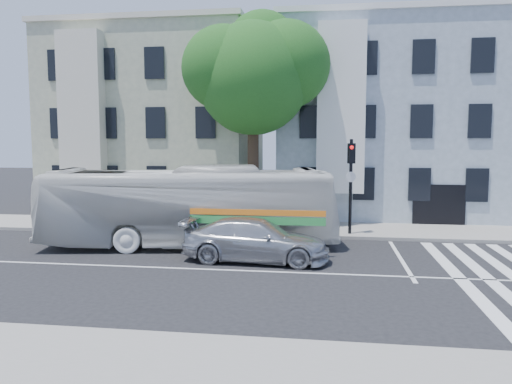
# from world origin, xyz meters

# --- Properties ---
(ground) EXTENTS (120.00, 120.00, 0.00)m
(ground) POSITION_xyz_m (0.00, 0.00, 0.00)
(ground) COLOR black
(ground) RESTS_ON ground
(sidewalk_far) EXTENTS (80.00, 4.00, 0.15)m
(sidewalk_far) POSITION_xyz_m (0.00, 8.00, 0.07)
(sidewalk_far) COLOR gray
(sidewalk_far) RESTS_ON ground
(sidewalk_near) EXTENTS (80.00, 4.00, 0.15)m
(sidewalk_near) POSITION_xyz_m (0.00, -8.00, 0.07)
(sidewalk_near) COLOR gray
(sidewalk_near) RESTS_ON ground
(building_left) EXTENTS (12.00, 10.00, 11.00)m
(building_left) POSITION_xyz_m (-7.00, 15.00, 5.50)
(building_left) COLOR gray
(building_left) RESTS_ON ground
(building_right) EXTENTS (12.00, 10.00, 11.00)m
(building_right) POSITION_xyz_m (7.00, 15.00, 5.50)
(building_right) COLOR #84939D
(building_right) RESTS_ON ground
(street_tree) EXTENTS (7.30, 5.90, 11.10)m
(street_tree) POSITION_xyz_m (0.06, 8.74, 7.83)
(street_tree) COLOR #2D2116
(street_tree) RESTS_ON ground
(bus) EXTENTS (4.83, 12.46, 3.39)m
(bus) POSITION_xyz_m (-1.95, 3.61, 1.69)
(bus) COLOR silver
(bus) RESTS_ON ground
(sedan) EXTENTS (2.50, 5.51, 1.56)m
(sedan) POSITION_xyz_m (1.15, 1.48, 0.78)
(sedan) COLOR #BBBDC3
(sedan) RESTS_ON ground
(hedge) EXTENTS (8.22, 3.88, 0.70)m
(hedge) POSITION_xyz_m (-1.91, 6.30, 0.50)
(hedge) COLOR #34601F
(hedge) RESTS_ON sidewalk_far
(traffic_signal) EXTENTS (0.45, 0.54, 4.50)m
(traffic_signal) POSITION_xyz_m (4.79, 6.63, 2.91)
(traffic_signal) COLOR black
(traffic_signal) RESTS_ON ground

